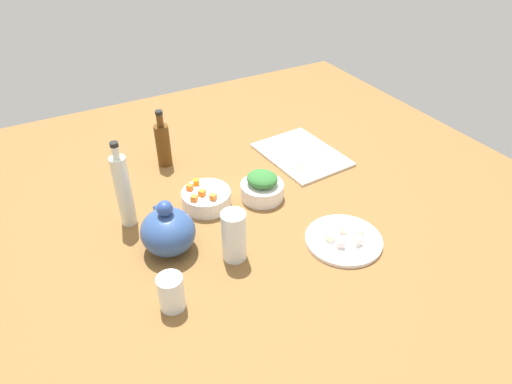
{
  "coord_description": "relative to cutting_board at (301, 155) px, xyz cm",
  "views": [
    {
      "loc": [
        -101.94,
        56.3,
        91.75
      ],
      "look_at": [
        0.0,
        0.0,
        8.0
      ],
      "focal_mm": 32.47,
      "sensor_mm": 36.0,
      "label": 1
    }
  ],
  "objects": [
    {
      "name": "tabletop",
      "position": [
        -18.06,
        29.12,
        -2.0
      ],
      "size": [
        190.0,
        190.0,
        3.0
      ],
      "primitive_type": "cube",
      "color": "brown",
      "rests_on": "ground"
    },
    {
      "name": "cutting_board",
      "position": [
        0.0,
        0.0,
        0.0
      ],
      "size": [
        34.01,
        26.51,
        1.0
      ],
      "primitive_type": "cube",
      "rotation": [
        0.0,
        0.0,
        0.07
      ],
      "color": "silver",
      "rests_on": "tabletop"
    },
    {
      "name": "plate_tofu",
      "position": [
        -45.35,
        15.62,
        0.1
      ],
      "size": [
        21.95,
        21.95,
        1.2
      ],
      "primitive_type": "cylinder",
      "color": "white",
      "rests_on": "tabletop"
    },
    {
      "name": "bowl_greens",
      "position": [
        -15.41,
        25.43,
        2.07
      ],
      "size": [
        13.78,
        13.78,
        5.14
      ],
      "primitive_type": "cylinder",
      "color": "white",
      "rests_on": "tabletop"
    },
    {
      "name": "bowl_carrots",
      "position": [
        -10.64,
        42.78,
        2.07
      ],
      "size": [
        15.39,
        15.39,
        5.14
      ],
      "primitive_type": "cylinder",
      "color": "white",
      "rests_on": "tabletop"
    },
    {
      "name": "teapot",
      "position": [
        -24.17,
        59.97,
        5.99
      ],
      "size": [
        17.18,
        14.94,
        16.46
      ],
      "color": "#2E4C87",
      "rests_on": "tabletop"
    },
    {
      "name": "bottle_0",
      "position": [
        -7.24,
        66.58,
        11.45
      ],
      "size": [
        4.66,
        4.66,
        27.51
      ],
      "color": "silver",
      "rests_on": "tabletop"
    },
    {
      "name": "bottle_1",
      "position": [
        18.89,
        45.81,
        7.87
      ],
      "size": [
        5.04,
        5.04,
        20.84
      ],
      "color": "#563210",
      "rests_on": "tabletop"
    },
    {
      "name": "drinking_glass_0",
      "position": [
        -35.72,
        45.59,
        6.95
      ],
      "size": [
        6.73,
        6.73,
        14.89
      ],
      "primitive_type": "cylinder",
      "color": "white",
      "rests_on": "tabletop"
    },
    {
      "name": "drinking_glass_1",
      "position": [
        -43.97,
        66.59,
        4.27
      ],
      "size": [
        6.37,
        6.37,
        9.53
      ],
      "primitive_type": "cylinder",
      "color": "white",
      "rests_on": "tabletop"
    },
    {
      "name": "carrot_cube_0",
      "position": [
        -5.48,
        43.79,
        5.54
      ],
      "size": [
        2.21,
        2.21,
        1.8
      ],
      "primitive_type": "cube",
      "rotation": [
        0.0,
        0.0,
        2.88
      ],
      "color": "orange",
      "rests_on": "bowl_carrots"
    },
    {
      "name": "carrot_cube_1",
      "position": [
        -11.78,
        44.55,
        5.54
      ],
      "size": [
        2.51,
        2.51,
        1.8
      ],
      "primitive_type": "cube",
      "rotation": [
        0.0,
        0.0,
        0.61
      ],
      "color": "orange",
      "rests_on": "bowl_carrots"
    },
    {
      "name": "carrot_cube_2",
      "position": [
        -15.3,
        42.42,
        5.54
      ],
      "size": [
        2.54,
        2.54,
        1.8
      ],
      "primitive_type": "cube",
      "rotation": [
        0.0,
        0.0,
        0.7
      ],
      "color": "orange",
      "rests_on": "bowl_carrots"
    },
    {
      "name": "carrot_cube_3",
      "position": [
        -7.16,
        46.67,
        5.54
      ],
      "size": [
        2.54,
        2.54,
        1.8
      ],
      "primitive_type": "cube",
      "rotation": [
        0.0,
        0.0,
        0.73
      ],
      "color": "orange",
      "rests_on": "bowl_carrots"
    },
    {
      "name": "carrot_cube_4",
      "position": [
        -13.13,
        47.71,
        5.54
      ],
      "size": [
        2.54,
        2.54,
        1.8
      ],
      "primitive_type": "cube",
      "rotation": [
        0.0,
        0.0,
        0.83
      ],
      "color": "orange",
      "rests_on": "bowl_carrots"
    },
    {
      "name": "chopped_greens_mound",
      "position": [
        -15.41,
        25.43,
        6.7
      ],
      "size": [
        13.11,
        12.77,
        4.12
      ],
      "primitive_type": "ellipsoid",
      "rotation": [
        0.0,
        0.0,
        0.43
      ],
      "color": "#306E30",
      "rests_on": "bowl_greens"
    },
    {
      "name": "tofu_cube_0",
      "position": [
        -43.88,
        19.41,
        1.8
      ],
      "size": [
        2.7,
        2.7,
        2.2
      ],
      "primitive_type": "cube",
      "rotation": [
        0.0,
        0.0,
        1.83
      ],
      "color": "#EDEECA",
      "rests_on": "plate_tofu"
    },
    {
      "name": "tofu_cube_1",
      "position": [
        -47.62,
        18.51,
        1.8
      ],
      "size": [
        3.06,
        3.06,
        2.2
      ],
      "primitive_type": "cube",
      "rotation": [
        0.0,
        0.0,
        2.53
      ],
      "color": "white",
      "rests_on": "plate_tofu"
    },
    {
      "name": "tofu_cube_2",
      "position": [
        -49.0,
        13.75,
        1.8
      ],
      "size": [
        2.42,
        2.42,
        2.2
      ],
      "primitive_type": "cube",
      "rotation": [
        0.0,
        0.0,
        3.03
      ],
      "color": "silver",
      "rests_on": "plate_tofu"
    },
    {
      "name": "tofu_cube_3",
      "position": [
        -42.63,
        14.19,
        1.8
      ],
      "size": [
        3.11,
        3.11,
        2.2
      ],
      "primitive_type": "cube",
      "rotation": [
        0.0,
        0.0,
        0.83
      ],
      "color": "silver",
      "rests_on": "plate_tofu"
    },
    {
      "name": "tofu_cube_4",
      "position": [
        -46.15,
        10.92,
        1.8
      ],
      "size": [
        2.95,
        2.95,
        2.2
      ],
      "primitive_type": "cube",
      "rotation": [
        0.0,
        0.0,
        2.68
      ],
      "color": "white",
      "rests_on": "plate_tofu"
    },
    {
      "name": "dumpling_0",
      "position": [
        -0.41,
        2.4,
        1.82
      ],
      "size": [
        5.36,
        5.61,
        2.64
      ],
      "primitive_type": "pyramid",
      "rotation": [
        0.0,
        0.0,
        4.96
      ],
      "color": "beige",
      "rests_on": "cutting_board"
    },
    {
      "name": "dumpling_1",
      "position": [
        -8.43,
        6.07,
        2.02
      ],
      "size": [
        5.34,
        4.81,
        3.04
      ],
      "primitive_type": "pyramid",
      "rotation": [
        0.0,
        0.0,
        3.35
      ],
      "color": "beige",
      "rests_on": "cutting_board"
    },
    {
      "name": "dumpling_2",
      "position": [
        9.94,
        2.97,
        1.58
      ],
      "size": [
        6.96,
        6.83,
        2.16
      ],
      "primitive_type": "pyramid",
      "rotation": [
        0.0,
        0.0,
        3.79
      ],
      "color": "beige",
      "rests_on": "cutting_board"
    },
    {
      "name": "dumpling_3",
      "position": [
        -2.81,
        -6.32,
        1.73
      ],
      "size": [
        5.81,
        5.92,
        2.45
      ],
      "primitive_type": "pyramid",
      "rotation": [
        0.0,
        0.0,
        2.09
      ],
      "color": "beige",
      "rests_on": "cutting_board"
    }
  ]
}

